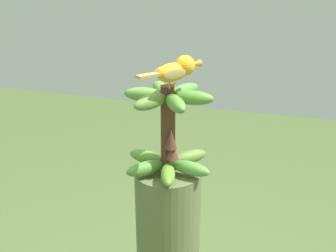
# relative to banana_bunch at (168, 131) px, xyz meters

# --- Properties ---
(banana_bunch) EXTENTS (0.28, 0.28, 0.28)m
(banana_bunch) POSITION_rel_banana_bunch_xyz_m (0.00, 0.00, 0.00)
(banana_bunch) COLOR #4C2D1E
(banana_bunch) RESTS_ON banana_tree
(perched_bird) EXTENTS (0.15, 0.18, 0.09)m
(perched_bird) POSITION_rel_banana_bunch_xyz_m (0.03, -0.02, 0.20)
(perched_bird) COLOR #C68933
(perched_bird) RESTS_ON banana_bunch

